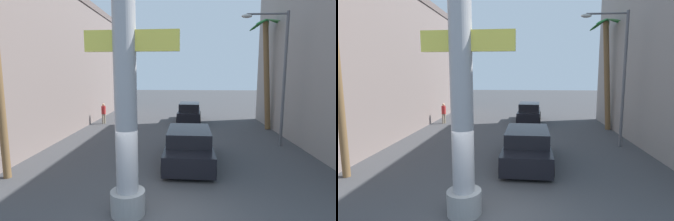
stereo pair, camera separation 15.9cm
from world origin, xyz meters
The scene contains 8 objects.
ground_plane centered at (0.00, 10.00, 0.00)m, with size 90.72×90.72×0.00m, color #424244.
building_left centered at (-10.68, 11.18, 4.84)m, with size 7.92×22.59×9.67m.
neon_sign_pole centered at (-0.94, 0.36, 4.66)m, with size 2.90×1.00×9.63m.
street_lamp centered at (5.72, 7.97, 4.41)m, with size 2.50×0.28×7.30m.
car_lead centered at (0.89, 4.94, 0.74)m, with size 2.25×4.83×1.56m.
car_far centered at (1.13, 15.22, 0.74)m, with size 2.13×4.46×1.56m.
palm_tree_mid_right centered at (6.53, 12.56, 4.62)m, with size 2.57×2.84×7.82m.
pedestrian_far_left centered at (-5.76, 13.72, 0.96)m, with size 0.47×0.47×1.65m.
Camera 1 is at (0.63, -6.69, 4.08)m, focal length 28.00 mm.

